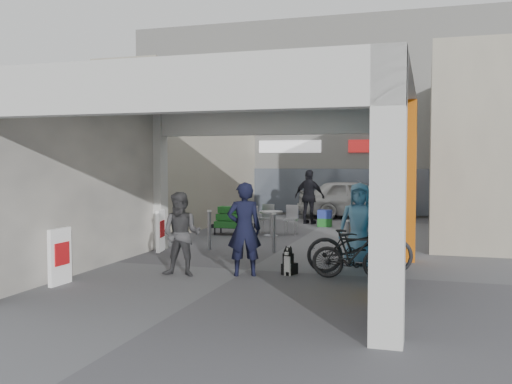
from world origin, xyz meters
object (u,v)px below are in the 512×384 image
(border_collie, at_px, (289,263))
(bicycle_front, at_px, (360,246))
(white_van, at_px, (355,198))
(man_with_dog, at_px, (244,229))
(man_crates, at_px, (309,197))
(bicycle_rear, at_px, (353,255))
(produce_stand, at_px, (234,224))
(cafe_set, at_px, (270,224))
(man_elderly, at_px, (359,224))
(man_back_turned, at_px, (181,234))

(border_collie, distance_m, bicycle_front, 1.44)
(border_collie, distance_m, white_van, 11.78)
(man_with_dog, relative_size, man_crates, 0.94)
(man_crates, height_order, bicycle_rear, man_crates)
(produce_stand, bearing_deg, cafe_set, 12.59)
(man_elderly, bearing_deg, man_crates, 105.85)
(bicycle_front, xyz_separation_m, bicycle_rear, (-0.05, -0.63, -0.08))
(produce_stand, height_order, man_back_turned, man_back_turned)
(produce_stand, distance_m, man_elderly, 5.81)
(cafe_set, height_order, produce_stand, cafe_set)
(produce_stand, bearing_deg, man_elderly, -48.56)
(produce_stand, height_order, man_elderly, man_elderly)
(cafe_set, distance_m, white_van, 6.23)
(produce_stand, bearing_deg, man_with_dog, -73.85)
(cafe_set, relative_size, man_crates, 0.76)
(man_elderly, relative_size, white_van, 0.39)
(man_back_turned, bearing_deg, man_elderly, 30.53)
(man_with_dog, bearing_deg, man_elderly, -159.11)
(cafe_set, height_order, bicycle_rear, bicycle_rear)
(man_back_turned, height_order, white_van, man_back_turned)
(border_collie, xyz_separation_m, man_elderly, (1.16, 1.49, 0.64))
(man_with_dog, bearing_deg, bicycle_rear, 165.74)
(man_elderly, height_order, bicycle_front, man_elderly)
(bicycle_front, distance_m, bicycle_rear, 0.63)
(cafe_set, bearing_deg, bicycle_front, -58.06)
(man_with_dog, height_order, man_back_turned, man_with_dog)
(border_collie, relative_size, man_elderly, 0.33)
(produce_stand, xyz_separation_m, man_crates, (1.57, 3.56, 0.63))
(man_with_dog, distance_m, bicycle_front, 2.29)
(border_collie, height_order, man_back_turned, man_back_turned)
(man_crates, bearing_deg, man_elderly, 123.09)
(man_with_dog, relative_size, white_van, 0.41)
(man_with_dog, xyz_separation_m, bicycle_rear, (2.03, 0.26, -0.43))
(man_crates, relative_size, white_van, 0.43)
(white_van, bearing_deg, border_collie, 161.54)
(man_back_turned, height_order, bicycle_rear, man_back_turned)
(man_back_turned, height_order, man_crates, man_crates)
(man_back_turned, xyz_separation_m, man_elderly, (3.09, 2.16, 0.07))
(man_crates, relative_size, bicycle_front, 0.93)
(white_van, bearing_deg, cafe_set, 143.84)
(produce_stand, bearing_deg, man_back_turned, -84.77)
(cafe_set, bearing_deg, man_back_turned, -89.49)
(cafe_set, relative_size, bicycle_front, 0.71)
(produce_stand, relative_size, man_elderly, 0.72)
(border_collie, relative_size, man_back_turned, 0.36)
(man_with_dog, height_order, white_van, man_with_dog)
(cafe_set, bearing_deg, bicycle_rear, -61.23)
(border_collie, xyz_separation_m, man_crates, (-1.44, 9.06, 0.72))
(man_elderly, distance_m, bicycle_front, 0.97)
(bicycle_rear, bearing_deg, produce_stand, 36.80)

